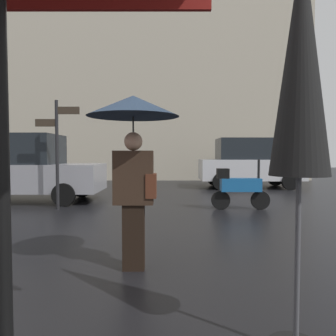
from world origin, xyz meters
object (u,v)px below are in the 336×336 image
parked_car_left (20,168)px  street_signpost (56,143)px  pedestrian_with_umbrella (133,131)px  parked_scooter (238,187)px  parked_car_right (248,163)px  folded_patio_umbrella_far (300,67)px

parked_car_left → street_signpost: (1.54, -1.33, 0.67)m
pedestrian_with_umbrella → parked_car_left: (-3.86, 5.43, -0.67)m
pedestrian_with_umbrella → parked_scooter: bearing=99.3°
parked_car_left → parked_car_right: 8.39m
pedestrian_with_umbrella → parked_car_left: size_ratio=0.45×
parked_car_right → pedestrian_with_umbrella: bearing=-121.7°
pedestrian_with_umbrella → street_signpost: bearing=156.6°
street_signpost → parked_scooter: bearing=-0.7°
folded_patio_umbrella_far → parked_car_left: (-5.13, 7.00, -0.97)m
folded_patio_umbrella_far → parked_car_left: size_ratio=0.62×
pedestrian_with_umbrella → parked_car_right: pedestrian_with_umbrella is taller
pedestrian_with_umbrella → parked_car_left: pedestrian_with_umbrella is taller
parked_scooter → street_signpost: 4.58m
pedestrian_with_umbrella → street_signpost: 4.71m
pedestrian_with_umbrella → parked_scooter: pedestrian_with_umbrella is taller
parked_car_left → parked_car_right: bearing=32.5°
folded_patio_umbrella_far → pedestrian_with_umbrella: size_ratio=1.36×
pedestrian_with_umbrella → parked_car_left: bearing=162.5°
parked_scooter → pedestrian_with_umbrella: bearing=-110.3°
parked_car_left → street_signpost: bearing=-34.6°
folded_patio_umbrella_far → parked_car_right: size_ratio=0.69×
pedestrian_with_umbrella → parked_scooter: 4.69m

